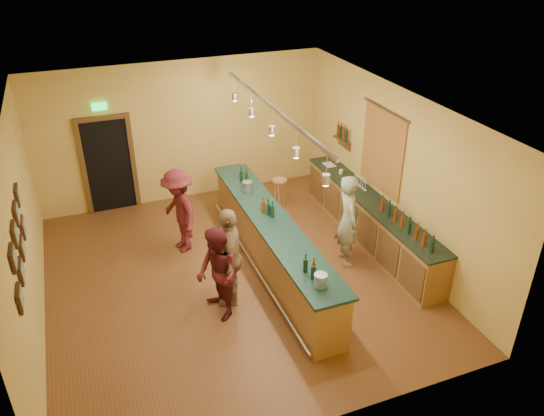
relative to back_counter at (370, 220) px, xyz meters
name	(u,v)px	position (x,y,z in m)	size (l,w,h in m)	color
floor	(233,276)	(-2.97, -0.18, -0.49)	(7.00, 7.00, 0.00)	brown
ceiling	(225,109)	(-2.97, -0.18, 2.71)	(6.50, 7.00, 0.02)	silver
wall_back	(183,132)	(-2.97, 3.32, 1.11)	(6.50, 0.02, 3.20)	gold
wall_front	(319,331)	(-2.97, -3.68, 1.11)	(6.50, 0.02, 3.20)	gold
wall_left	(23,236)	(-6.22, -0.18, 1.11)	(0.02, 7.00, 3.20)	gold
wall_right	(393,171)	(0.28, -0.18, 1.11)	(0.02, 7.00, 3.20)	gold
doorway	(108,163)	(-4.67, 3.30, 0.64)	(1.15, 0.09, 2.48)	black
tapestry	(382,151)	(0.26, 0.22, 1.36)	(0.03, 1.40, 1.60)	maroon
bottle_shelf	(343,135)	(0.20, 1.72, 1.18)	(0.17, 0.55, 0.54)	#4A3016
picture_grid	(19,241)	(-6.18, -0.93, 1.46)	(0.06, 2.20, 0.70)	#382111
back_counter	(370,220)	(0.00, 0.00, 0.00)	(0.60, 4.55, 1.27)	brown
tasting_bar	(272,241)	(-2.19, -0.18, 0.12)	(0.74, 5.10, 1.38)	brown
pendant_track	(272,117)	(-2.19, -0.18, 2.50)	(0.11, 4.60, 0.50)	silver
bartender	(348,220)	(-0.79, -0.48, 0.41)	(0.66, 0.43, 1.80)	gray
customer_a	(218,274)	(-3.48, -1.10, 0.32)	(0.79, 0.61, 1.62)	#59191E
customer_b	(230,256)	(-3.19, -0.81, 0.41)	(1.05, 0.44, 1.78)	#997A51
customer_c	(179,211)	(-3.62, 1.10, 0.37)	(1.10, 0.63, 1.71)	#59191E
bar_stool	(280,185)	(-1.15, 2.02, 0.05)	(0.33, 0.33, 0.68)	#9E8047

